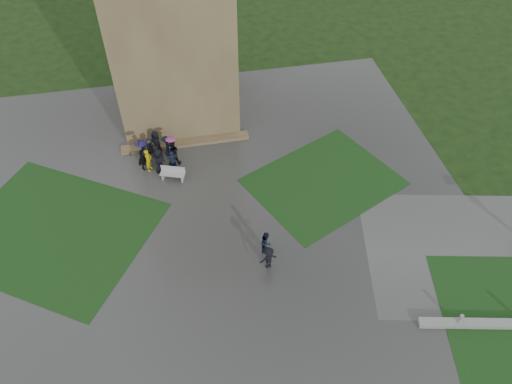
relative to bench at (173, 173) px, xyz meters
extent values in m
plane|color=black|center=(1.13, -7.20, -0.51)|extent=(120.00, 120.00, 0.00)
cube|color=#343431|center=(1.13, -5.20, -0.50)|extent=(34.00, 34.00, 0.02)
cube|color=#133412|center=(-7.37, -3.20, -0.48)|extent=(14.10, 13.46, 0.01)
cube|color=#133412|center=(9.63, -2.20, -0.48)|extent=(11.12, 10.15, 0.01)
cube|color=brown|center=(1.13, 3.40, -0.38)|extent=(9.00, 0.80, 0.22)
cylinder|color=gray|center=(13.39, -13.51, -0.06)|extent=(0.20, 0.20, 0.90)
cube|color=#AAAAA5|center=(-0.02, -0.07, -0.01)|extent=(1.70, 1.01, 0.07)
cube|color=#AAAAA5|center=(-0.64, 0.15, -0.26)|extent=(0.23, 0.44, 0.46)
cube|color=#AAAAA5|center=(0.59, -0.29, -0.26)|extent=(0.23, 0.44, 0.46)
cube|color=#AAAAA5|center=(0.06, 0.16, 0.24)|extent=(1.55, 0.60, 0.43)
imported|color=black|center=(0.16, 1.46, 0.48)|extent=(0.94, 0.55, 1.92)
imported|color=black|center=(-0.20, 2.42, 0.32)|extent=(0.68, 1.11, 1.61)
imported|color=black|center=(-0.87, 2.91, 0.39)|extent=(1.02, 1.01, 1.74)
imported|color=#3D3E42|center=(-1.33, 2.57, 0.29)|extent=(1.45, 1.29, 1.55)
imported|color=black|center=(-1.63, 1.98, 0.38)|extent=(0.75, 0.73, 1.74)
imported|color=black|center=(-1.77, 1.45, 0.28)|extent=(1.23, 1.45, 1.53)
imported|color=gold|center=(-1.47, 1.17, 0.37)|extent=(0.61, 0.73, 1.70)
imported|color=black|center=(-0.76, 0.86, 0.45)|extent=(1.01, 1.10, 1.86)
imported|color=black|center=(0.06, 0.91, 0.30)|extent=(0.64, 0.50, 1.56)
imported|color=#E960BF|center=(0.16, 1.46, 1.55)|extent=(0.66, 0.66, 0.58)
imported|color=navy|center=(-1.77, 1.45, 1.49)|extent=(0.75, 0.75, 0.66)
imported|color=black|center=(4.79, -6.93, 0.25)|extent=(0.69, 0.83, 1.48)
imported|color=black|center=(4.66, -8.10, 0.29)|extent=(1.09, 0.73, 1.55)
camera|label=1|loc=(0.84, -24.18, 22.47)|focal=35.00mm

